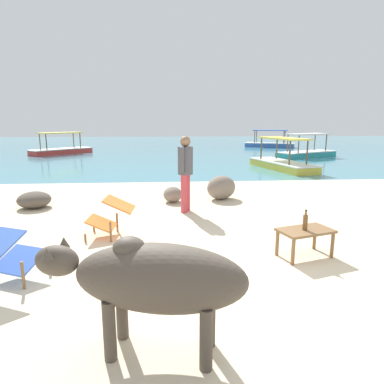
{
  "coord_description": "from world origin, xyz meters",
  "views": [
    {
      "loc": [
        -0.75,
        -3.62,
        1.96
      ],
      "look_at": [
        -0.24,
        3.0,
        0.55
      ],
      "focal_mm": 31.3,
      "sensor_mm": 36.0,
      "label": 1
    }
  ],
  "objects_px": {
    "person_standing": "(185,168)",
    "boat_teal": "(306,152)",
    "cow": "(154,278)",
    "boat_yellow": "(282,162)",
    "boat_red": "(61,149)",
    "deck_chair_near": "(8,253)",
    "low_bench_table": "(305,234)",
    "boat_blue": "(270,143)",
    "deck_chair_far": "(110,215)",
    "bottle": "(305,222)"
  },
  "relations": [
    {
      "from": "deck_chair_far",
      "to": "boat_teal",
      "type": "height_order",
      "value": "boat_teal"
    },
    {
      "from": "cow",
      "to": "boat_blue",
      "type": "distance_m",
      "value": 24.08
    },
    {
      "from": "deck_chair_near",
      "to": "person_standing",
      "type": "relative_size",
      "value": 0.57
    },
    {
      "from": "boat_blue",
      "to": "cow",
      "type": "bearing_deg",
      "value": 96.25
    },
    {
      "from": "person_standing",
      "to": "cow",
      "type": "bearing_deg",
      "value": -73.93
    },
    {
      "from": "low_bench_table",
      "to": "boat_blue",
      "type": "relative_size",
      "value": 0.22
    },
    {
      "from": "person_standing",
      "to": "boat_teal",
      "type": "xyz_separation_m",
      "value": [
        7.28,
        10.89,
        -0.7
      ]
    },
    {
      "from": "low_bench_table",
      "to": "deck_chair_near",
      "type": "xyz_separation_m",
      "value": [
        -3.86,
        -0.53,
        0.04
      ]
    },
    {
      "from": "boat_teal",
      "to": "cow",
      "type": "bearing_deg",
      "value": -142.98
    },
    {
      "from": "boat_blue",
      "to": "boat_red",
      "type": "distance_m",
      "value": 14.88
    },
    {
      "from": "bottle",
      "to": "boat_yellow",
      "type": "distance_m",
      "value": 9.47
    },
    {
      "from": "boat_blue",
      "to": "boat_yellow",
      "type": "distance_m",
      "value": 12.22
    },
    {
      "from": "boat_blue",
      "to": "bottle",
      "type": "bearing_deg",
      "value": 99.74
    },
    {
      "from": "low_bench_table",
      "to": "boat_red",
      "type": "xyz_separation_m",
      "value": [
        -8.31,
        16.44,
        -0.09
      ]
    },
    {
      "from": "low_bench_table",
      "to": "boat_blue",
      "type": "bearing_deg",
      "value": 57.18
    },
    {
      "from": "boat_red",
      "to": "boat_yellow",
      "type": "distance_m",
      "value": 13.36
    },
    {
      "from": "low_bench_table",
      "to": "deck_chair_far",
      "type": "relative_size",
      "value": 1.07
    },
    {
      "from": "boat_teal",
      "to": "boat_yellow",
      "type": "xyz_separation_m",
      "value": [
        -2.92,
        -4.47,
        0.0
      ]
    },
    {
      "from": "cow",
      "to": "boat_yellow",
      "type": "relative_size",
      "value": 0.48
    },
    {
      "from": "person_standing",
      "to": "boat_blue",
      "type": "xyz_separation_m",
      "value": [
        7.47,
        18.24,
        -0.7
      ]
    },
    {
      "from": "bottle",
      "to": "boat_yellow",
      "type": "xyz_separation_m",
      "value": [
        2.81,
        9.04,
        -0.28
      ]
    },
    {
      "from": "bottle",
      "to": "boat_yellow",
      "type": "height_order",
      "value": "boat_yellow"
    },
    {
      "from": "person_standing",
      "to": "boat_red",
      "type": "distance_m",
      "value": 15.42
    },
    {
      "from": "deck_chair_far",
      "to": "boat_teal",
      "type": "relative_size",
      "value": 0.21
    },
    {
      "from": "deck_chair_far",
      "to": "person_standing",
      "type": "relative_size",
      "value": 0.49
    },
    {
      "from": "boat_blue",
      "to": "boat_yellow",
      "type": "bearing_deg",
      "value": 100.84
    },
    {
      "from": "deck_chair_near",
      "to": "boat_red",
      "type": "height_order",
      "value": "boat_red"
    },
    {
      "from": "cow",
      "to": "bottle",
      "type": "distance_m",
      "value": 2.77
    },
    {
      "from": "low_bench_table",
      "to": "deck_chair_far",
      "type": "bearing_deg",
      "value": 142.73
    },
    {
      "from": "cow",
      "to": "boat_blue",
      "type": "height_order",
      "value": "boat_blue"
    },
    {
      "from": "boat_blue",
      "to": "person_standing",
      "type": "bearing_deg",
      "value": 93.33
    },
    {
      "from": "person_standing",
      "to": "boat_yellow",
      "type": "bearing_deg",
      "value": 78.41
    },
    {
      "from": "cow",
      "to": "boat_teal",
      "type": "xyz_separation_m",
      "value": [
        7.79,
        15.37,
        -0.42
      ]
    },
    {
      "from": "person_standing",
      "to": "deck_chair_far",
      "type": "bearing_deg",
      "value": -109.14
    },
    {
      "from": "boat_blue",
      "to": "boat_red",
      "type": "height_order",
      "value": "same"
    },
    {
      "from": "deck_chair_far",
      "to": "boat_red",
      "type": "relative_size",
      "value": 0.23
    },
    {
      "from": "deck_chair_near",
      "to": "deck_chair_far",
      "type": "height_order",
      "value": "same"
    },
    {
      "from": "deck_chair_near",
      "to": "boat_red",
      "type": "bearing_deg",
      "value": 39.01
    },
    {
      "from": "person_standing",
      "to": "boat_yellow",
      "type": "distance_m",
      "value": 7.79
    },
    {
      "from": "boat_teal",
      "to": "boat_yellow",
      "type": "distance_m",
      "value": 5.34
    },
    {
      "from": "low_bench_table",
      "to": "deck_chair_near",
      "type": "bearing_deg",
      "value": 170.85
    },
    {
      "from": "cow",
      "to": "boat_red",
      "type": "height_order",
      "value": "boat_red"
    },
    {
      "from": "cow",
      "to": "low_bench_table",
      "type": "distance_m",
      "value": 2.83
    },
    {
      "from": "low_bench_table",
      "to": "bottle",
      "type": "distance_m",
      "value": 0.19
    },
    {
      "from": "low_bench_table",
      "to": "boat_red",
      "type": "relative_size",
      "value": 0.25
    },
    {
      "from": "boat_blue",
      "to": "deck_chair_far",
      "type": "bearing_deg",
      "value": 91.55
    },
    {
      "from": "boat_red",
      "to": "boat_teal",
      "type": "bearing_deg",
      "value": -57.35
    },
    {
      "from": "deck_chair_far",
      "to": "boat_blue",
      "type": "height_order",
      "value": "boat_blue"
    },
    {
      "from": "boat_yellow",
      "to": "person_standing",
      "type": "bearing_deg",
      "value": -47.45
    },
    {
      "from": "deck_chair_near",
      "to": "person_standing",
      "type": "height_order",
      "value": "person_standing"
    }
  ]
}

